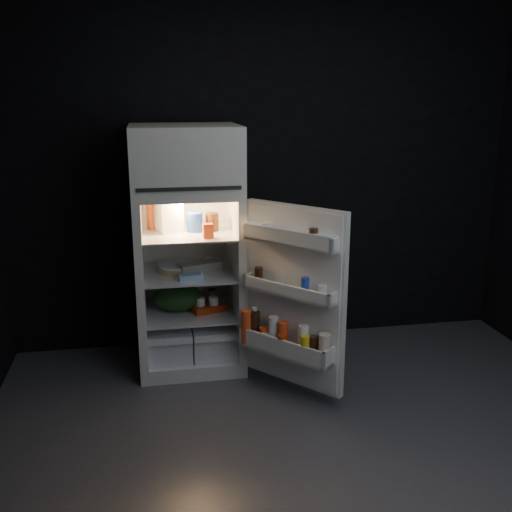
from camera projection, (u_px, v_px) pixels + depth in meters
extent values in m
cube|color=#4C4C51|center=(321.00, 448.00, 3.47)|extent=(4.00, 3.40, 0.00)
cube|color=black|center=(265.00, 177.00, 4.73)|extent=(4.00, 0.00, 2.70)
cube|color=white|center=(191.00, 355.00, 4.58)|extent=(0.76, 0.70, 0.10)
cube|color=white|center=(140.00, 277.00, 4.35)|extent=(0.05, 0.70, 1.20)
cube|color=white|center=(236.00, 272.00, 4.47)|extent=(0.05, 0.70, 1.20)
cube|color=white|center=(186.00, 262.00, 4.72)|extent=(0.66, 0.05, 1.20)
cube|color=white|center=(186.00, 190.00, 4.24)|extent=(0.76, 0.70, 0.06)
cube|color=white|center=(185.00, 156.00, 4.18)|extent=(0.76, 0.70, 0.42)
cube|color=black|center=(190.00, 189.00, 3.89)|extent=(0.68, 0.01, 0.02)
cube|color=white|center=(144.00, 278.00, 4.33)|extent=(0.01, 0.65, 1.20)
cube|color=white|center=(233.00, 273.00, 4.44)|extent=(0.01, 0.65, 1.20)
cube|color=white|center=(186.00, 195.00, 4.23)|extent=(0.66, 0.65, 0.01)
cube|color=white|center=(191.00, 350.00, 4.54)|extent=(0.66, 0.65, 0.01)
cube|color=white|center=(188.00, 233.00, 4.30)|extent=(0.65, 0.63, 0.01)
cube|color=white|center=(189.00, 273.00, 4.38)|extent=(0.65, 0.63, 0.01)
cube|color=white|center=(190.00, 311.00, 4.46)|extent=(0.65, 0.63, 0.01)
cube|color=white|center=(169.00, 337.00, 4.50)|extent=(0.32, 0.59, 0.22)
cube|color=white|center=(212.00, 334.00, 4.56)|extent=(0.32, 0.59, 0.22)
cube|color=white|center=(170.00, 343.00, 4.17)|extent=(0.32, 0.02, 0.03)
cube|color=white|center=(217.00, 339.00, 4.23)|extent=(0.32, 0.02, 0.03)
cube|color=#FFE5B2|center=(187.00, 199.00, 4.18)|extent=(0.14, 0.14, 0.02)
cube|color=white|center=(295.00, 296.00, 3.93)|extent=(0.54, 0.60, 1.22)
cube|color=white|center=(292.00, 298.00, 3.91)|extent=(0.48, 0.54, 1.18)
cube|color=white|center=(289.00, 244.00, 3.78)|extent=(0.52, 0.57, 0.02)
cube|color=white|center=(286.00, 239.00, 3.75)|extent=(0.46, 0.52, 0.10)
cube|color=white|center=(334.00, 246.00, 3.58)|extent=(0.08, 0.07, 0.10)
cube|color=white|center=(249.00, 231.00, 3.97)|extent=(0.08, 0.07, 0.10)
cube|color=white|center=(288.00, 294.00, 3.87)|extent=(0.52, 0.58, 0.02)
cube|color=white|center=(284.00, 291.00, 3.83)|extent=(0.46, 0.52, 0.09)
cube|color=white|center=(332.00, 300.00, 3.66)|extent=(0.09, 0.08, 0.09)
cube|color=white|center=(248.00, 280.00, 4.06)|extent=(0.09, 0.08, 0.09)
cube|color=white|center=(285.00, 353.00, 3.96)|extent=(0.55, 0.60, 0.02)
cube|color=white|center=(280.00, 348.00, 3.90)|extent=(0.46, 0.52, 0.13)
cube|color=white|center=(328.00, 359.00, 3.75)|extent=(0.12, 0.11, 0.13)
cube|color=white|center=(247.00, 333.00, 4.14)|extent=(0.12, 0.11, 0.13)
cube|color=white|center=(289.00, 230.00, 3.76)|extent=(0.50, 0.56, 0.02)
cylinder|color=#311B0D|center=(313.00, 238.00, 3.66)|extent=(0.08, 0.08, 0.12)
cylinder|color=white|center=(267.00, 231.00, 3.87)|extent=(0.08, 0.08, 0.10)
cylinder|color=silver|center=(322.00, 293.00, 3.70)|extent=(0.08, 0.08, 0.10)
cylinder|color=#1E3FA4|center=(305.00, 287.00, 3.77)|extent=(0.07, 0.07, 0.13)
cylinder|color=#311B0D|center=(259.00, 277.00, 3.99)|extent=(0.08, 0.08, 0.13)
cylinder|color=beige|center=(324.00, 349.00, 3.75)|extent=(0.11, 0.11, 0.20)
cylinder|color=#311B0D|center=(314.00, 349.00, 3.80)|extent=(0.08, 0.08, 0.17)
cylinder|color=white|center=(303.00, 342.00, 3.85)|extent=(0.10, 0.10, 0.22)
cylinder|color=#ED481B|center=(283.00, 337.00, 3.94)|extent=(0.10, 0.10, 0.20)
cylinder|color=white|center=(273.00, 332.00, 3.99)|extent=(0.10, 0.10, 0.22)
cylinder|color=#ED481B|center=(264.00, 336.00, 4.05)|extent=(0.09, 0.09, 0.13)
cylinder|color=#311B0D|center=(255.00, 327.00, 4.08)|extent=(0.10, 0.10, 0.22)
cylinder|color=yellow|center=(305.00, 349.00, 3.80)|extent=(0.08, 0.08, 0.17)
cylinder|color=#A8320E|center=(282.00, 345.00, 3.91)|extent=(0.08, 0.08, 0.13)
cylinder|color=silver|center=(265.00, 341.00, 4.00)|extent=(0.08, 0.08, 0.10)
cylinder|color=#ED481B|center=(246.00, 326.00, 4.08)|extent=(0.10, 0.10, 0.23)
cylinder|color=white|center=(255.00, 309.00, 4.05)|extent=(0.05, 0.05, 0.02)
cube|color=white|center=(169.00, 215.00, 4.29)|extent=(0.21, 0.21, 0.24)
cylinder|color=#1E3FA4|center=(195.00, 222.00, 4.30)|extent=(0.15, 0.15, 0.14)
cylinder|color=#311B0D|center=(212.00, 222.00, 4.33)|extent=(0.11, 0.11, 0.13)
cylinder|color=#D05321|center=(151.00, 214.00, 4.36)|extent=(0.09, 0.09, 0.22)
cube|color=#ED481B|center=(208.00, 231.00, 4.12)|extent=(0.08, 0.06, 0.10)
cube|color=gray|center=(200.00, 267.00, 4.38)|extent=(0.34, 0.21, 0.07)
cylinder|color=tan|center=(178.00, 267.00, 4.42)|extent=(0.38, 0.38, 0.04)
cube|color=#86AECF|center=(191.00, 277.00, 4.20)|extent=(0.18, 0.11, 0.04)
cube|color=beige|center=(212.00, 262.00, 4.55)|extent=(0.16, 0.15, 0.05)
ellipsoid|color=#193815|center=(178.00, 297.00, 4.45)|extent=(0.36, 0.31, 0.20)
cube|color=#A8320E|center=(208.00, 308.00, 4.43)|extent=(0.26, 0.20, 0.05)
cylinder|color=#A8320E|center=(212.00, 295.00, 4.66)|extent=(0.06, 0.06, 0.09)
cylinder|color=silver|center=(212.00, 296.00, 4.64)|extent=(0.08, 0.08, 0.09)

